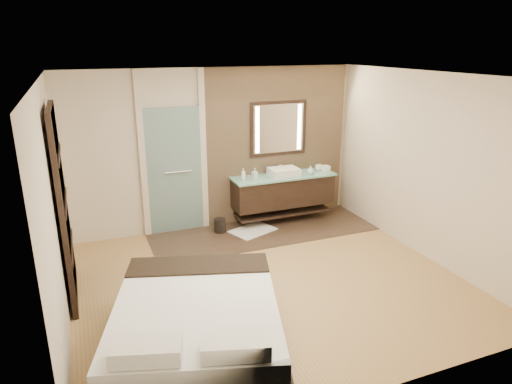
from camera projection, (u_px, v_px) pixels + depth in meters
name	position (u px, v px, depth m)	size (l,w,h in m)	color
floor	(268.00, 281.00, 6.16)	(5.00, 5.00, 0.00)	#A17D43
tile_strip	(264.00, 231.00, 7.78)	(3.80, 1.30, 0.01)	#32281B
stone_wall	(277.00, 145.00, 8.08)	(2.60, 0.08, 2.70)	tan
vanity	(283.00, 191.00, 8.06)	(1.85, 0.55, 0.88)	black
mirror_unit	(278.00, 128.00, 7.93)	(1.06, 0.04, 0.96)	black
frosted_door	(174.00, 166.00, 7.48)	(1.10, 0.12, 2.70)	#A9D6D2
shoji_partition	(63.00, 206.00, 5.46)	(0.06, 1.20, 2.40)	black
bed	(197.00, 329.00, 4.58)	(2.16, 2.43, 0.79)	black
bath_mat	(253.00, 230.00, 7.78)	(0.72, 0.50, 0.02)	white
waste_bin	(220.00, 226.00, 7.72)	(0.19, 0.19, 0.24)	black
tissue_box	(326.00, 169.00, 8.20)	(0.12, 0.12, 0.10)	white
soap_bottle_a	(243.00, 174.00, 7.67)	(0.08, 0.08, 0.20)	white
soap_bottle_b	(255.00, 173.00, 7.74)	(0.08, 0.08, 0.18)	#B2B2B2
soap_bottle_c	(310.00, 170.00, 8.02)	(0.11, 0.11, 0.15)	silver
cup	(319.00, 168.00, 8.26)	(0.13, 0.13, 0.10)	white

